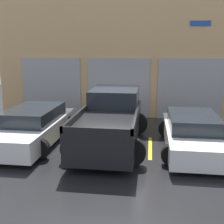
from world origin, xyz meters
TOP-DOWN VIEW (x-y plane):
  - ground_plane at (0.00, 0.00)m, footprint 28.00×28.00m
  - shophouse_building at (-0.01, 3.29)m, footprint 12.61×0.68m
  - pickup_truck at (0.00, -1.06)m, footprint 2.53×5.01m
  - sedan_white at (2.78, -1.30)m, footprint 2.17×4.36m
  - sedan_side at (-2.78, -1.30)m, footprint 2.22×4.65m
  - parking_stripe_left at (-1.39, -1.33)m, footprint 0.12×2.20m
  - parking_stripe_centre at (1.39, -1.33)m, footprint 0.12×2.20m

SIDE VIEW (x-z plane):
  - ground_plane at x=0.00m, z-range 0.00..0.00m
  - parking_stripe_left at x=-1.39m, z-range 0.00..0.01m
  - parking_stripe_centre at x=1.39m, z-range 0.00..0.01m
  - sedan_white at x=2.78m, z-range -0.03..1.17m
  - sedan_side at x=-2.78m, z-range -0.03..1.23m
  - pickup_truck at x=0.00m, z-range -0.05..1.77m
  - shophouse_building at x=-0.01m, z-range -0.07..5.89m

